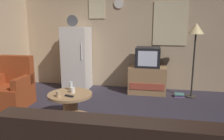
{
  "coord_description": "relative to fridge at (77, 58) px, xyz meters",
  "views": [
    {
      "loc": [
        0.77,
        -3.0,
        1.6
      ],
      "look_at": [
        0.03,
        0.9,
        0.75
      ],
      "focal_mm": 35.66,
      "sensor_mm": 36.0,
      "label": 1
    }
  ],
  "objects": [
    {
      "name": "remote_control",
      "position": [
        0.56,
        -1.97,
        -0.27
      ],
      "size": [
        0.16,
        0.09,
        0.02
      ],
      "primitive_type": "cube",
      "rotation": [
        0.0,
        0.0,
        -0.34
      ],
      "color": "black",
      "rests_on": "coffee_table"
    },
    {
      "name": "tv_stand",
      "position": [
        1.7,
        -0.06,
        -0.45
      ],
      "size": [
        0.84,
        0.53,
        0.62
      ],
      "color": "#9E754C",
      "rests_on": "ground_plane"
    },
    {
      "name": "standing_lamp",
      "position": [
        2.67,
        -0.18,
        0.6
      ],
      "size": [
        0.32,
        0.32,
        1.59
      ],
      "color": "#332D28",
      "rests_on": "ground_plane"
    },
    {
      "name": "fridge",
      "position": [
        0.0,
        0.0,
        0.0
      ],
      "size": [
        0.6,
        0.62,
        1.77
      ],
      "color": "silver",
      "rests_on": "ground_plane"
    },
    {
      "name": "wine_glass",
      "position": [
        0.47,
        -1.64,
        -0.21
      ],
      "size": [
        0.05,
        0.05,
        0.15
      ],
      "primitive_type": "cylinder",
      "color": "silver",
      "rests_on": "coffee_table"
    },
    {
      "name": "crt_tv",
      "position": [
        1.7,
        -0.06,
        0.08
      ],
      "size": [
        0.54,
        0.51,
        0.44
      ],
      "color": "black",
      "rests_on": "tv_stand"
    },
    {
      "name": "coffee_table",
      "position": [
        0.52,
        -1.82,
        -0.52
      ],
      "size": [
        0.72,
        0.72,
        0.47
      ],
      "color": "#9E754C",
      "rests_on": "ground_plane"
    },
    {
      "name": "ground_plane",
      "position": [
        1.06,
        -2.08,
        -0.75
      ],
      "size": [
        12.0,
        12.0,
        0.0
      ],
      "primitive_type": "plane",
      "color": "#2D2833"
    },
    {
      "name": "wall_with_art",
      "position": [
        1.07,
        0.37,
        0.5
      ],
      "size": [
        5.2,
        0.12,
        2.51
      ],
      "color": "tan",
      "rests_on": "ground_plane"
    },
    {
      "name": "armchair",
      "position": [
        -0.87,
        -1.35,
        -0.42
      ],
      "size": [
        0.68,
        0.68,
        0.96
      ],
      "color": "maroon",
      "rests_on": "ground_plane"
    },
    {
      "name": "mug_ceramic_tan",
      "position": [
        0.41,
        -2.02,
        -0.24
      ],
      "size": [
        0.08,
        0.08,
        0.09
      ],
      "primitive_type": "cylinder",
      "color": "tan",
      "rests_on": "coffee_table"
    },
    {
      "name": "mug_ceramic_white",
      "position": [
        0.55,
        -1.78,
        -0.24
      ],
      "size": [
        0.08,
        0.08,
        0.09
      ],
      "primitive_type": "cylinder",
      "color": "silver",
      "rests_on": "coffee_table"
    },
    {
      "name": "book_stack",
      "position": [
        2.42,
        -0.23,
        -0.72
      ],
      "size": [
        0.2,
        0.16,
        0.07
      ],
      "color": "#976AB0",
      "rests_on": "ground_plane"
    }
  ]
}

